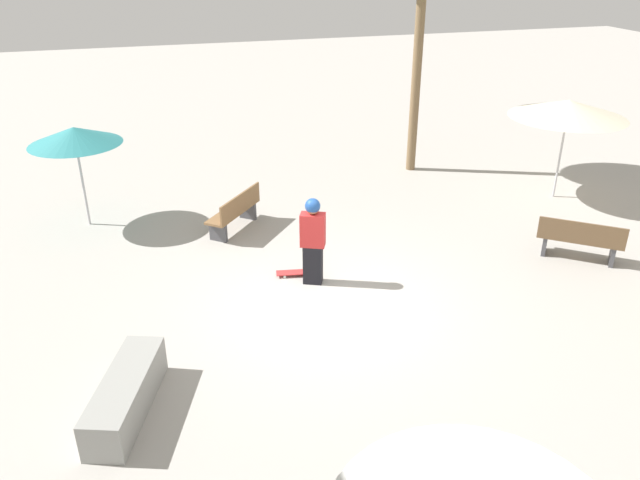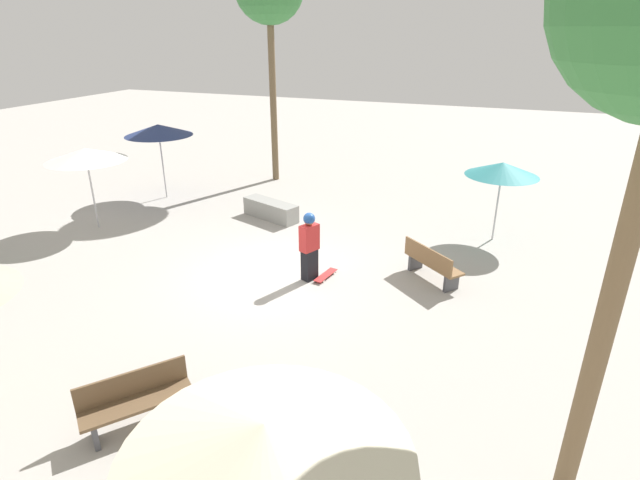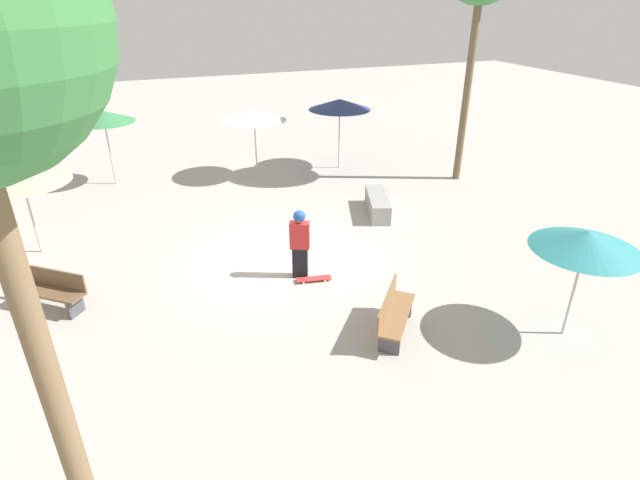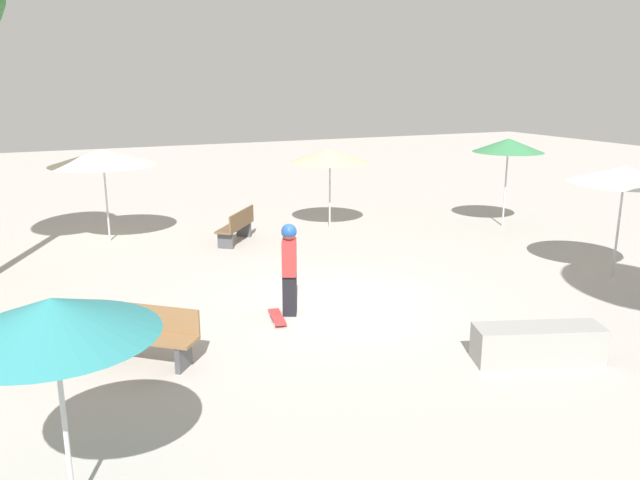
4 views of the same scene
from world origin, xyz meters
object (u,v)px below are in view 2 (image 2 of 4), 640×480
Objects in this scene: skater_main at (309,244)px; shade_umbrella_cream at (265,442)px; bench_near at (136,401)px; shade_umbrella_teal at (502,169)px; skateboard at (326,275)px; shade_umbrella_white at (85,155)px; concrete_ledge at (271,210)px; bench_far at (432,263)px; shade_umbrella_navy at (158,130)px.

shade_umbrella_cream is (-2.37, 6.80, 1.28)m from skater_main.
bench_near is 10.44m from shade_umbrella_teal.
shade_umbrella_white is (7.42, -0.60, 2.13)m from skateboard.
skateboard is (-0.32, -0.21, -0.84)m from skater_main.
skater_main is 0.84× the size of concrete_ledge.
shade_umbrella_white reaches higher than bench_far.
bench_far is at bearing -61.75° from skateboard.
bench_near is 9.04m from shade_umbrella_white.
shade_umbrella_white is (7.09, -0.81, 1.29)m from skater_main.
bench_far is 0.60× the size of shade_umbrella_navy.
bench_far is at bearing -45.66° from skater_main.
concrete_ledge is 0.90× the size of shade_umbrella_teal.
concrete_ledge is at bearing -127.89° from bench_near.
skater_main is 4.30m from concrete_ledge.
bench_far is (-3.28, -6.22, 0.00)m from bench_near.
shade_umbrella_navy reaches higher than bench_far.
shade_umbrella_navy reaches higher than skateboard.
skateboard is 5.58m from shade_umbrella_teal.
shade_umbrella_white is at bearing 16.43° from shade_umbrella_teal.
shade_umbrella_white is (6.48, -6.05, 1.76)m from bench_near.
shade_umbrella_teal is (-6.53, -0.71, 1.74)m from concrete_ledge.
shade_umbrella_navy is at bearing -7.63° from concrete_ledge.
shade_umbrella_teal is at bearing 108.27° from bench_far.
shade_umbrella_white is at bearing 95.49° from skateboard.
shade_umbrella_teal is at bearing -19.57° from skater_main.
bench_near is 3.79m from shade_umbrella_cream.
shade_umbrella_teal is at bearing -163.57° from shade_umbrella_white.
shade_umbrella_navy is (6.38, -9.15, 1.91)m from bench_near.
bench_near is (0.94, 5.45, 0.37)m from skateboard.
bench_near and bench_far have the same top height.
concrete_ledge is at bearing 62.71° from skater_main.
skateboard is 0.37× the size of shade_umbrella_teal.
concrete_ledge is at bearing 6.25° from shade_umbrella_teal.
concrete_ledge is 6.79m from shade_umbrella_teal.
shade_umbrella_cream is at bearing 131.14° from shade_umbrella_navy.
shade_umbrella_white reaches higher than skater_main.
skateboard is at bearing 47.21° from shade_umbrella_teal.
shade_umbrella_teal is 11.44m from shade_umbrella_white.
bench_near is at bearing -162.49° from skater_main.
skater_main is 7.26m from shade_umbrella_white.
shade_umbrella_teal is 10.95m from shade_umbrella_cream.
skateboard is 0.33× the size of shade_umbrella_navy.
bench_near is (-2.04, 8.57, 0.15)m from concrete_ledge.
shade_umbrella_white is at bearing 88.07° from shade_umbrella_navy.
shade_umbrella_white is at bearing 107.66° from skater_main.
concrete_ledge is 1.30× the size of bench_near.
concrete_ledge is (2.65, -3.33, -0.62)m from skater_main.
bench_far is 0.64× the size of shade_umbrella_white.
bench_near reaches higher than concrete_ledge.
concrete_ledge is 8.81m from bench_near.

